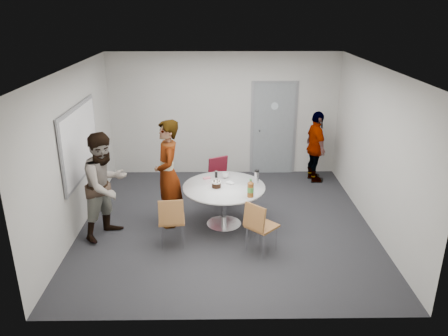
{
  "coord_description": "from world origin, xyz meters",
  "views": [
    {
      "loc": [
        -0.13,
        -6.86,
        3.66
      ],
      "look_at": [
        -0.03,
        0.25,
        0.95
      ],
      "focal_mm": 35.0,
      "sensor_mm": 36.0,
      "label": 1
    }
  ],
  "objects_px": {
    "door": "(273,129)",
    "person_left": "(106,186)",
    "table": "(225,192)",
    "person_main": "(168,174)",
    "chair_near_left": "(171,217)",
    "chair_far": "(221,175)",
    "chair_near_right": "(259,223)",
    "person_right": "(316,147)",
    "whiteboard": "(80,142)"
  },
  "relations": [
    {
      "from": "whiteboard",
      "to": "table",
      "type": "height_order",
      "value": "whiteboard"
    },
    {
      "from": "chair_near_right",
      "to": "door",
      "type": "bearing_deg",
      "value": 124.14
    },
    {
      "from": "whiteboard",
      "to": "chair_near_left",
      "type": "bearing_deg",
      "value": -31.18
    },
    {
      "from": "person_left",
      "to": "chair_near_left",
      "type": "bearing_deg",
      "value": -76.71
    },
    {
      "from": "door",
      "to": "whiteboard",
      "type": "relative_size",
      "value": 1.12
    },
    {
      "from": "table",
      "to": "person_left",
      "type": "height_order",
      "value": "person_left"
    },
    {
      "from": "chair_near_right",
      "to": "person_right",
      "type": "distance_m",
      "value": 3.28
    },
    {
      "from": "chair_near_right",
      "to": "table",
      "type": "bearing_deg",
      "value": 162.67
    },
    {
      "from": "whiteboard",
      "to": "person_main",
      "type": "height_order",
      "value": "whiteboard"
    },
    {
      "from": "chair_near_left",
      "to": "person_main",
      "type": "distance_m",
      "value": 0.9
    },
    {
      "from": "table",
      "to": "person_main",
      "type": "bearing_deg",
      "value": 175.4
    },
    {
      "from": "whiteboard",
      "to": "person_main",
      "type": "distance_m",
      "value": 1.57
    },
    {
      "from": "table",
      "to": "chair_far",
      "type": "relative_size",
      "value": 1.61
    },
    {
      "from": "table",
      "to": "chair_near_right",
      "type": "bearing_deg",
      "value": -61.64
    },
    {
      "from": "table",
      "to": "chair_near_left",
      "type": "distance_m",
      "value": 1.12
    },
    {
      "from": "person_main",
      "to": "chair_near_right",
      "type": "bearing_deg",
      "value": 44.72
    },
    {
      "from": "door",
      "to": "chair_near_left",
      "type": "relative_size",
      "value": 2.5
    },
    {
      "from": "door",
      "to": "table",
      "type": "bearing_deg",
      "value": -113.64
    },
    {
      "from": "whiteboard",
      "to": "person_right",
      "type": "bearing_deg",
      "value": 21.64
    },
    {
      "from": "table",
      "to": "chair_near_left",
      "type": "xyz_separation_m",
      "value": [
        -0.85,
        -0.71,
        -0.12
      ]
    },
    {
      "from": "door",
      "to": "chair_near_left",
      "type": "distance_m",
      "value": 3.83
    },
    {
      "from": "door",
      "to": "whiteboard",
      "type": "bearing_deg",
      "value": -147.34
    },
    {
      "from": "chair_near_right",
      "to": "person_left",
      "type": "bearing_deg",
      "value": -149.65
    },
    {
      "from": "whiteboard",
      "to": "table",
      "type": "relative_size",
      "value": 1.35
    },
    {
      "from": "chair_near_left",
      "to": "chair_far",
      "type": "bearing_deg",
      "value": 60.4
    },
    {
      "from": "chair_near_left",
      "to": "person_main",
      "type": "xyz_separation_m",
      "value": [
        -0.12,
        0.79,
        0.42
      ]
    },
    {
      "from": "whiteboard",
      "to": "person_left",
      "type": "distance_m",
      "value": 0.94
    },
    {
      "from": "table",
      "to": "chair_far",
      "type": "xyz_separation_m",
      "value": [
        -0.08,
        1.02,
        -0.1
      ]
    },
    {
      "from": "table",
      "to": "person_right",
      "type": "bearing_deg",
      "value": 45.64
    },
    {
      "from": "door",
      "to": "chair_far",
      "type": "height_order",
      "value": "door"
    },
    {
      "from": "person_main",
      "to": "person_left",
      "type": "distance_m",
      "value": 1.04
    },
    {
      "from": "chair_far",
      "to": "person_left",
      "type": "distance_m",
      "value": 2.32
    },
    {
      "from": "chair_near_left",
      "to": "person_left",
      "type": "height_order",
      "value": "person_left"
    },
    {
      "from": "door",
      "to": "person_left",
      "type": "xyz_separation_m",
      "value": [
        -3.05,
        -2.84,
        -0.14
      ]
    },
    {
      "from": "chair_near_left",
      "to": "chair_near_right",
      "type": "xyz_separation_m",
      "value": [
        1.35,
        -0.2,
        -0.0
      ]
    },
    {
      "from": "person_main",
      "to": "person_right",
      "type": "height_order",
      "value": "person_main"
    },
    {
      "from": "door",
      "to": "person_left",
      "type": "distance_m",
      "value": 4.17
    },
    {
      "from": "door",
      "to": "chair_far",
      "type": "bearing_deg",
      "value": -128.11
    },
    {
      "from": "table",
      "to": "chair_far",
      "type": "height_order",
      "value": "table"
    },
    {
      "from": "whiteboard",
      "to": "person_left",
      "type": "relative_size",
      "value": 1.07
    },
    {
      "from": "person_right",
      "to": "chair_near_left",
      "type": "bearing_deg",
      "value": 125.97
    },
    {
      "from": "chair_far",
      "to": "person_left",
      "type": "xyz_separation_m",
      "value": [
        -1.86,
        -1.33,
        0.36
      ]
    },
    {
      "from": "chair_near_left",
      "to": "person_right",
      "type": "bearing_deg",
      "value": 38.52
    },
    {
      "from": "person_right",
      "to": "table",
      "type": "bearing_deg",
      "value": 127.66
    },
    {
      "from": "chair_near_right",
      "to": "person_right",
      "type": "height_order",
      "value": "person_right"
    },
    {
      "from": "chair_near_left",
      "to": "chair_far",
      "type": "distance_m",
      "value": 1.9
    },
    {
      "from": "door",
      "to": "table",
      "type": "xyz_separation_m",
      "value": [
        -1.11,
        -2.54,
        -0.39
      ]
    },
    {
      "from": "chair_near_right",
      "to": "chair_far",
      "type": "bearing_deg",
      "value": 150.72
    },
    {
      "from": "door",
      "to": "whiteboard",
      "type": "xyz_separation_m",
      "value": [
        -3.56,
        -2.28,
        0.42
      ]
    },
    {
      "from": "chair_near_left",
      "to": "person_right",
      "type": "relative_size",
      "value": 0.55
    }
  ]
}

